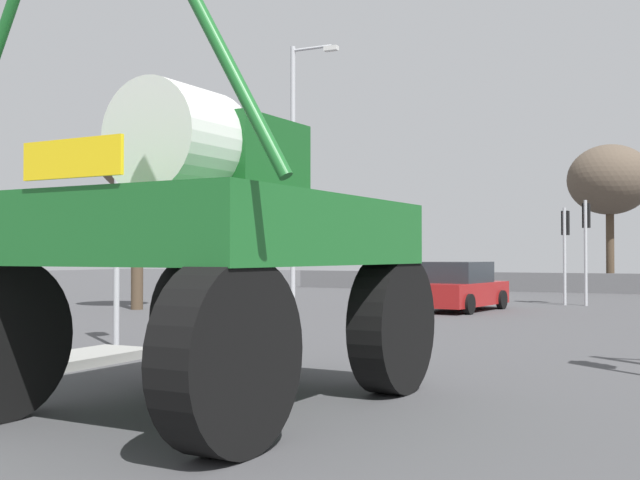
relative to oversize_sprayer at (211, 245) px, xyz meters
The scene contains 10 objects.
ground_plane 10.41m from the oversize_sprayer, 88.80° to the left, with size 120.00×120.00×0.00m, color #424244.
oversize_sprayer is the anchor object (origin of this frame).
sedan_ahead 16.30m from the oversize_sprayer, 96.24° to the left, with size 2.26×4.27×1.52m.
traffic_signal_near_left 6.39m from the oversize_sprayer, 139.53° to the left, with size 0.24×0.54×3.85m.
traffic_signal_far_left 20.57m from the oversize_sprayer, 86.02° to the left, with size 0.24×0.55×3.60m.
traffic_signal_far_right 20.53m from the oversize_sprayer, 87.95° to the left, with size 0.24×0.55×3.36m.
streetlight_far_left 19.53m from the oversize_sprayer, 115.18° to the left, with size 1.88×0.24×9.31m.
bare_tree_left 16.68m from the oversize_sprayer, 132.37° to the left, with size 2.50×2.50×5.83m.
bare_tree_far_center 31.43m from the oversize_sprayer, 88.01° to the left, with size 3.86×3.86×6.89m.
roadside_barrier 29.65m from the oversize_sprayer, 89.59° to the left, with size 29.14×0.24×0.90m, color #59595B.
Camera 1 is at (4.89, 0.25, 1.73)m, focal length 43.92 mm.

